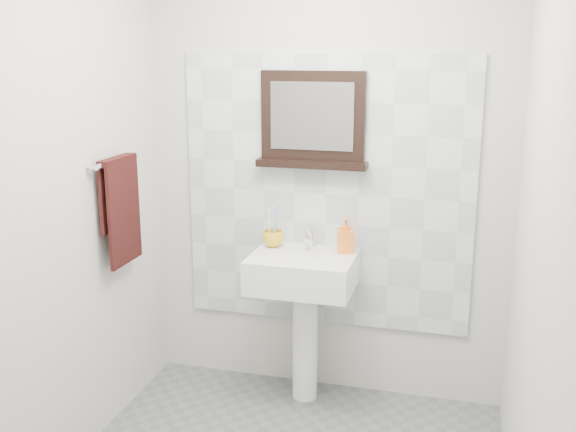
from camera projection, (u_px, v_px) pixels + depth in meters
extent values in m
cube|color=beige|center=(327.00, 176.00, 3.68)|extent=(2.00, 0.01, 2.50)
cube|color=beige|center=(135.00, 338.00, 1.63)|extent=(2.00, 0.01, 2.50)
cube|color=beige|center=(47.00, 210.00, 2.91)|extent=(0.01, 2.20, 2.50)
cube|color=beige|center=(536.00, 244.00, 2.40)|extent=(0.01, 2.20, 2.50)
cube|color=silver|center=(326.00, 194.00, 3.70)|extent=(1.60, 0.02, 1.50)
cylinder|color=white|center=(305.00, 341.00, 3.75)|extent=(0.14, 0.14, 0.68)
cube|color=white|center=(303.00, 271.00, 3.59)|extent=(0.55, 0.44, 0.18)
cylinder|color=silver|center=(302.00, 259.00, 3.56)|extent=(0.32, 0.32, 0.02)
cylinder|color=#4C4C4F|center=(302.00, 257.00, 3.55)|extent=(0.04, 0.04, 0.00)
cylinder|color=silver|center=(310.00, 239.00, 3.70)|extent=(0.04, 0.04, 0.09)
cylinder|color=silver|center=(308.00, 238.00, 3.65)|extent=(0.02, 0.10, 0.02)
cube|color=silver|center=(310.00, 230.00, 3.70)|extent=(0.02, 0.07, 0.01)
imported|color=yellow|center=(273.00, 239.00, 3.72)|extent=(0.13, 0.13, 0.09)
cylinder|color=white|center=(270.00, 228.00, 3.70)|extent=(0.01, 0.01, 0.19)
cube|color=white|center=(269.00, 210.00, 3.67)|extent=(0.01, 0.01, 0.03)
cylinder|color=#5F91D9|center=(276.00, 229.00, 3.69)|extent=(0.01, 0.01, 0.19)
cube|color=#5F91D9|center=(275.00, 211.00, 3.66)|extent=(0.01, 0.01, 0.03)
cylinder|color=white|center=(274.00, 227.00, 3.72)|extent=(0.01, 0.01, 0.19)
cube|color=white|center=(274.00, 209.00, 3.69)|extent=(0.01, 0.01, 0.03)
imported|color=#FF511E|center=(346.00, 235.00, 3.60)|extent=(0.10, 0.11, 0.19)
cube|color=black|center=(313.00, 116.00, 3.59)|extent=(0.56, 0.06, 0.47)
cube|color=#99999E|center=(312.00, 116.00, 3.56)|extent=(0.45, 0.01, 0.36)
cube|color=black|center=(312.00, 164.00, 3.63)|extent=(0.60, 0.11, 0.04)
cylinder|color=silver|center=(117.00, 161.00, 3.35)|extent=(0.03, 0.40, 0.03)
cylinder|color=silver|center=(91.00, 167.00, 3.18)|extent=(0.05, 0.02, 0.02)
cylinder|color=silver|center=(130.00, 155.00, 3.54)|extent=(0.05, 0.02, 0.02)
cube|color=black|center=(124.00, 214.00, 3.41)|extent=(0.02, 0.30, 0.52)
cube|color=black|center=(116.00, 196.00, 3.40)|extent=(0.02, 0.30, 0.34)
cube|color=black|center=(117.00, 160.00, 3.35)|extent=(0.06, 0.30, 0.03)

